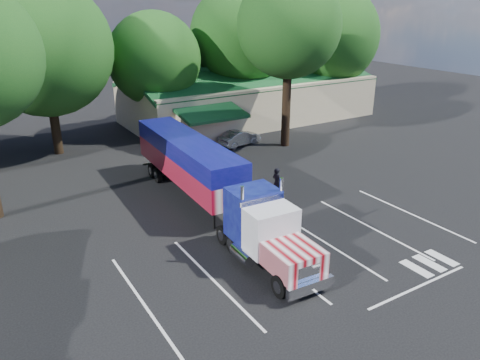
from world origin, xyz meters
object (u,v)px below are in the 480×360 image
bicycle (184,163)px  semi_truck (205,174)px  silver_sedan (239,138)px  woman (277,183)px

bicycle → semi_truck: bearing=-115.8°
silver_sedan → woman: bearing=148.4°
semi_truck → bicycle: semi_truck is taller
semi_truck → silver_sedan: semi_truck is taller
woman → bicycle: woman is taller
woman → silver_sedan: 11.16m
bicycle → silver_sedan: 7.11m
semi_truck → silver_sedan: bearing=52.3°
semi_truck → woman: semi_truck is taller
semi_truck → bicycle: 7.32m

